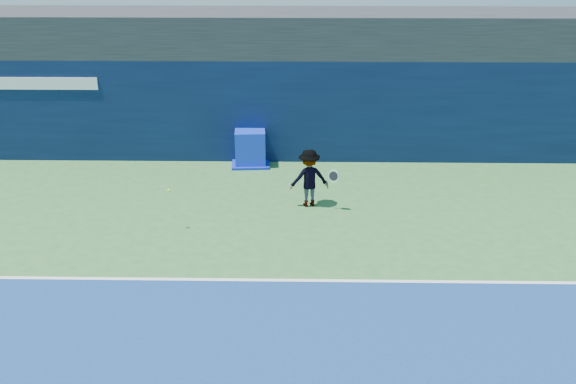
{
  "coord_description": "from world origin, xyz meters",
  "views": [
    {
      "loc": [
        1.05,
        -8.09,
        6.47
      ],
      "look_at": [
        0.81,
        5.2,
        1.0
      ],
      "focal_mm": 40.0,
      "sensor_mm": 36.0,
      "label": 1
    }
  ],
  "objects": [
    {
      "name": "ground",
      "position": [
        0.0,
        0.0,
        0.0
      ],
      "size": [
        80.0,
        80.0,
        0.0
      ],
      "primitive_type": "plane",
      "color": "#346C30",
      "rests_on": "ground"
    },
    {
      "name": "baseline",
      "position": [
        0.0,
        3.0,
        0.01
      ],
      "size": [
        24.0,
        0.1,
        0.01
      ],
      "primitive_type": "cube",
      "color": "white",
      "rests_on": "ground"
    },
    {
      "name": "stadium_band",
      "position": [
        0.0,
        11.5,
        3.6
      ],
      "size": [
        36.0,
        3.0,
        1.2
      ],
      "primitive_type": "cube",
      "color": "#222227",
      "rests_on": "back_wall_assembly"
    },
    {
      "name": "back_wall_assembly",
      "position": [
        -0.0,
        10.5,
        1.5
      ],
      "size": [
        36.0,
        1.03,
        3.0
      ],
      "color": "#091534",
      "rests_on": "ground"
    },
    {
      "name": "equipment_cart",
      "position": [
        -0.38,
        9.8,
        0.48
      ],
      "size": [
        1.17,
        1.17,
        1.05
      ],
      "color": "#0D26C1",
      "rests_on": "ground"
    },
    {
      "name": "tennis_player",
      "position": [
        1.3,
        6.77,
        0.73
      ],
      "size": [
        1.25,
        0.76,
        1.47
      ],
      "color": "white",
      "rests_on": "ground"
    },
    {
      "name": "tennis_ball",
      "position": [
        -1.89,
        5.3,
        0.97
      ],
      "size": [
        0.07,
        0.07,
        0.07
      ],
      "color": "#C8E719",
      "rests_on": "ground"
    }
  ]
}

